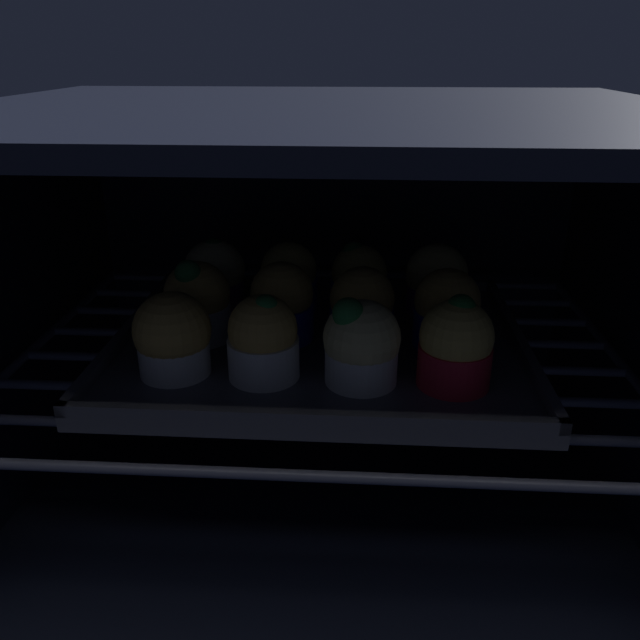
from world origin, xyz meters
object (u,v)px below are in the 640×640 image
(muffin_row2_col1, at_px, (289,279))
(muffin_row1_col1, at_px, (282,304))
(muffin_row0_col0, at_px, (173,337))
(muffin_row1_col0, at_px, (198,302))
(muffin_row1_col2, at_px, (362,308))
(muffin_row2_col3, at_px, (436,281))
(muffin_row1_col3, at_px, (447,310))
(muffin_row0_col1, at_px, (263,339))
(muffin_row0_col2, at_px, (361,345))
(muffin_row0_col3, at_px, (456,345))
(muffin_row2_col0, at_px, (215,276))
(muffin_row2_col2, at_px, (359,280))
(baking_tray, at_px, (320,345))

(muffin_row2_col1, bearing_deg, muffin_row1_col1, -88.81)
(muffin_row0_col0, height_order, muffin_row1_col0, muffin_row1_col0)
(muffin_row1_col2, bearing_deg, muffin_row2_col3, 46.14)
(muffin_row1_col1, relative_size, muffin_row2_col3, 1.03)
(muffin_row1_col3, bearing_deg, muffin_row0_col1, -155.14)
(muffin_row1_col1, bearing_deg, muffin_row1_col3, -1.78)
(muffin_row0_col0, distance_m, muffin_row1_col3, 0.24)
(muffin_row0_col0, distance_m, muffin_row2_col3, 0.27)
(muffin_row1_col2, bearing_deg, muffin_row0_col0, -155.09)
(muffin_row1_col2, bearing_deg, muffin_row1_col3, -1.18)
(muffin_row0_col2, xyz_separation_m, muffin_row0_col3, (0.07, 0.00, 0.00))
(muffin_row1_col0, relative_size, muffin_row1_col3, 1.11)
(muffin_row1_col1, xyz_separation_m, muffin_row2_col1, (-0.00, 0.07, -0.00))
(muffin_row2_col0, relative_size, muffin_row2_col1, 1.04)
(muffin_row2_col2, bearing_deg, muffin_row2_col0, -179.00)
(muffin_row1_col0, xyz_separation_m, muffin_row2_col3, (0.22, 0.08, -0.00))
(muffin_row1_col2, height_order, muffin_row2_col2, same)
(muffin_row0_col2, distance_m, muffin_row1_col1, 0.11)
(muffin_row2_col1, height_order, muffin_row2_col2, same)
(muffin_row0_col0, bearing_deg, muffin_row0_col3, -1.41)
(muffin_row0_col2, xyz_separation_m, muffin_row2_col1, (-0.07, 0.15, 0.00))
(baking_tray, xyz_separation_m, muffin_row1_col0, (-0.11, -0.00, 0.04))
(muffin_row1_col1, distance_m, muffin_row2_col3, 0.16)
(muffin_row0_col0, bearing_deg, muffin_row2_col0, 88.85)
(muffin_row0_col1, relative_size, muffin_row0_col3, 0.96)
(muffin_row0_col0, xyz_separation_m, muffin_row2_col1, (0.08, 0.14, 0.00))
(muffin_row1_col3, xyz_separation_m, muffin_row2_col3, (-0.00, 0.08, -0.00))
(muffin_row0_col2, bearing_deg, muffin_row1_col0, 153.46)
(baking_tray, bearing_deg, muffin_row0_col2, -63.91)
(muffin_row1_col3, bearing_deg, muffin_row1_col0, -179.79)
(muffin_row1_col1, xyz_separation_m, muffin_row1_col3, (0.15, -0.00, -0.00))
(muffin_row2_col3, bearing_deg, muffin_row2_col0, -179.32)
(muffin_row0_col3, bearing_deg, muffin_row1_col1, 151.39)
(muffin_row2_col1, distance_m, muffin_row2_col2, 0.07)
(muffin_row0_col1, distance_m, muffin_row1_col2, 0.11)
(muffin_row2_col0, distance_m, muffin_row2_col3, 0.22)
(muffin_row0_col0, relative_size, muffin_row1_col0, 0.89)
(muffin_row0_col3, bearing_deg, muffin_row1_col3, 88.62)
(muffin_row1_col2, distance_m, muffin_row2_col0, 0.17)
(muffin_row2_col2, bearing_deg, muffin_row1_col1, -133.11)
(muffin_row2_col1, bearing_deg, muffin_row0_col0, -118.74)
(muffin_row2_col2, bearing_deg, muffin_row0_col3, -63.40)
(muffin_row1_col3, relative_size, muffin_row2_col0, 0.97)
(muffin_row0_col0, relative_size, muffin_row1_col2, 0.99)
(baking_tray, relative_size, muffin_row1_col0, 4.66)
(muffin_row0_col3, bearing_deg, muffin_row2_col2, 116.60)
(muffin_row1_col3, bearing_deg, muffin_row2_col1, 153.49)
(muffin_row0_col1, bearing_deg, muffin_row2_col3, 44.46)
(muffin_row0_col0, height_order, muffin_row0_col1, muffin_row0_col1)
(muffin_row0_col0, relative_size, muffin_row2_col2, 0.99)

